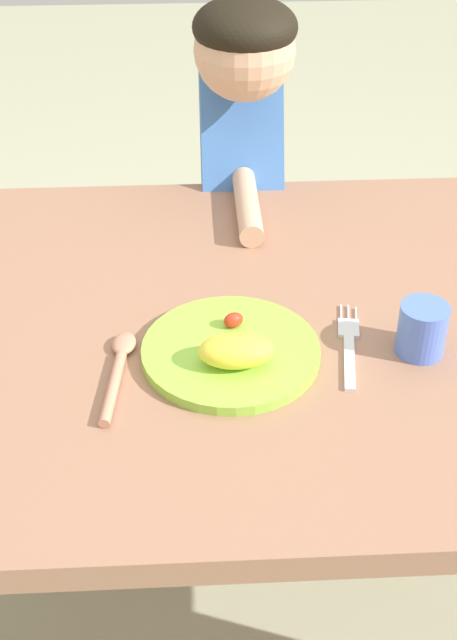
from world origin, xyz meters
name	(u,v)px	position (x,y,z in m)	size (l,w,h in m)	color
ground_plane	(269,594)	(0.00, 0.00, 0.00)	(8.00, 8.00, 0.00)	#ABAC8C
dining_table	(280,360)	(0.00, 0.00, 0.61)	(1.40, 0.91, 0.69)	#986A51
plate	(232,351)	(-0.08, -0.10, 0.71)	(0.26, 0.26, 0.06)	#91CF40
fork	(349,346)	(0.09, -0.08, 0.69)	(0.05, 0.20, 0.01)	silver
spoon	(118,367)	(-0.25, -0.12, 0.70)	(0.05, 0.20, 0.02)	tan
drinking_cup	(422,329)	(0.19, -0.09, 0.73)	(0.07, 0.07, 0.08)	#5276E3
person	(240,211)	(-0.03, 0.52, 0.59)	(0.18, 0.45, 1.05)	#3A3A59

